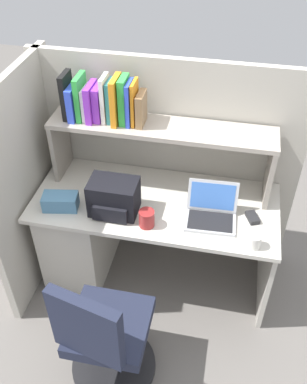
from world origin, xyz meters
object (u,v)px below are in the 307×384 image
(laptop, at_px, (211,212))
(snack_canister, at_px, (147,218))
(backpack, at_px, (114,198))
(tissue_box, at_px, (60,202))
(computer_mouse, at_px, (253,218))
(paper_cup, at_px, (255,241))
(office_chair, at_px, (105,340))

(laptop, bearing_deg, snack_canister, -158.98)
(backpack, distance_m, tissue_box, 0.35)
(backpack, bearing_deg, snack_canister, -20.07)
(laptop, height_order, backpack, backpack)
(computer_mouse, xyz_separation_m, paper_cup, (0.01, -0.23, 0.03))
(laptop, height_order, paper_cup, laptop)
(laptop, height_order, snack_canister, laptop)
(computer_mouse, xyz_separation_m, tissue_box, (-1.21, -0.14, 0.03))
(paper_cup, distance_m, tissue_box, 1.22)
(computer_mouse, bearing_deg, snack_canister, 172.50)
(tissue_box, distance_m, office_chair, 0.89)
(laptop, relative_size, office_chair, 0.35)
(laptop, distance_m, tissue_box, 0.95)
(paper_cup, bearing_deg, laptop, 144.56)
(tissue_box, bearing_deg, backpack, -3.75)
(paper_cup, relative_size, tissue_box, 0.40)
(laptop, distance_m, snack_canister, 0.40)
(backpack, distance_m, computer_mouse, 0.87)
(laptop, bearing_deg, paper_cup, -35.44)
(snack_canister, bearing_deg, backpack, 159.93)
(backpack, bearing_deg, tissue_box, -173.77)
(snack_canister, bearing_deg, office_chair, -99.95)
(laptop, relative_size, paper_cup, 3.67)
(tissue_box, bearing_deg, computer_mouse, -3.52)
(laptop, height_order, computer_mouse, laptop)
(office_chair, bearing_deg, snack_canister, -86.63)
(paper_cup, distance_m, office_chair, 1.02)
(tissue_box, xyz_separation_m, office_chair, (0.46, -0.66, -0.39))
(snack_canister, bearing_deg, paper_cup, -4.22)
(paper_cup, relative_size, office_chair, 0.09)
(tissue_box, bearing_deg, office_chair, -64.72)
(computer_mouse, height_order, tissue_box, tissue_box)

